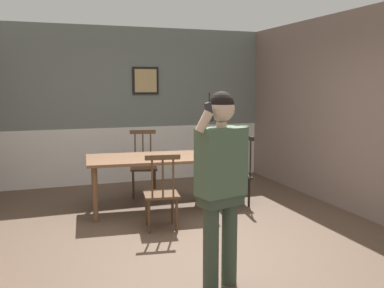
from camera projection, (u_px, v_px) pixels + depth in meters
name	position (u px, v px, depth m)	size (l,w,h in m)	color
ground_plane	(185.00, 239.00, 5.07)	(7.15, 7.15, 0.00)	brown
room_back_partition	(129.00, 108.00, 7.92)	(5.23, 0.17, 2.82)	slate
room_right_partition	(372.00, 114.00, 5.72)	(0.13, 6.50, 2.82)	gray
dining_table	(151.00, 163.00, 6.16)	(1.87, 1.11, 0.78)	brown
chair_near_window	(143.00, 165.00, 7.01)	(0.50, 0.50, 1.05)	#513823
chair_by_doorway	(161.00, 193.00, 5.36)	(0.48, 0.48, 0.97)	#513823
chair_at_table_head	(236.00, 173.00, 6.49)	(0.53, 0.53, 1.05)	black
person_figure	(222.00, 175.00, 3.77)	(0.55, 0.33, 1.75)	#3A493A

